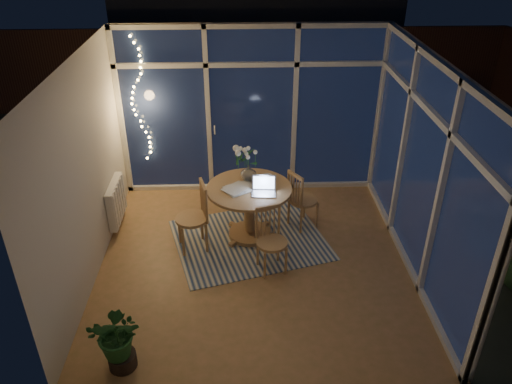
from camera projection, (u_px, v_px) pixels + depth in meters
floor at (256, 261)px, 6.48m from camera, size 4.00×4.00×0.00m
ceiling at (257, 62)px, 5.18m from camera, size 4.00×4.00×0.00m
wall_back at (251, 111)px, 7.56m from camera, size 4.00×0.04×2.60m
wall_front at (266, 285)px, 4.10m from camera, size 4.00×0.04×2.60m
wall_left at (84, 175)px, 5.77m from camera, size 0.04×4.00×2.60m
wall_right at (425, 169)px, 5.89m from camera, size 0.04×4.00×2.60m
window_wall_back at (252, 112)px, 7.53m from camera, size 4.00×0.10×2.60m
window_wall_right at (422, 169)px, 5.89m from camera, size 0.10×4.00×2.60m
radiator at (116, 202)px, 7.00m from camera, size 0.10×0.70×0.58m
fairy_lights at (139, 101)px, 7.29m from camera, size 0.24×0.10×1.85m
garden_patio at (271, 120)px, 10.85m from camera, size 12.00×6.00×0.10m
garden_fence at (247, 71)px, 10.79m from camera, size 11.00×0.08×1.80m
garden_shrubs at (206, 128)px, 9.17m from camera, size 0.90×0.90×0.90m
rug at (250, 239)px, 6.88m from camera, size 2.34×2.07×0.01m
dining_table at (249, 212)px, 6.78m from camera, size 1.40×1.40×0.77m
chair_left at (192, 217)px, 6.49m from camera, size 0.55×0.55×0.97m
chair_right at (304, 199)px, 6.97m from camera, size 0.58×0.58×0.90m
chair_front at (272, 241)px, 6.11m from camera, size 0.50×0.50×0.87m
laptop at (264, 186)px, 6.38m from camera, size 0.33×0.29×0.23m
flower_vase at (248, 173)px, 6.72m from camera, size 0.25×0.25×0.21m
bowl at (267, 177)px, 6.79m from camera, size 0.19×0.19×0.04m
newspapers at (239, 189)px, 6.54m from camera, size 0.43×0.41×0.02m
phone at (254, 191)px, 6.49m from camera, size 0.11×0.10×0.01m
potted_plant at (118, 338)px, 4.82m from camera, size 0.58×0.52×0.76m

